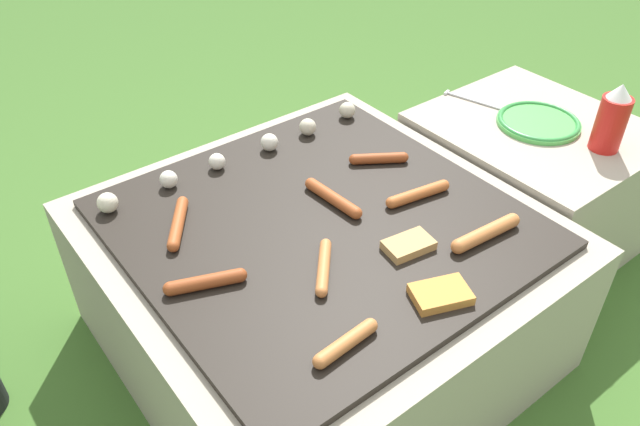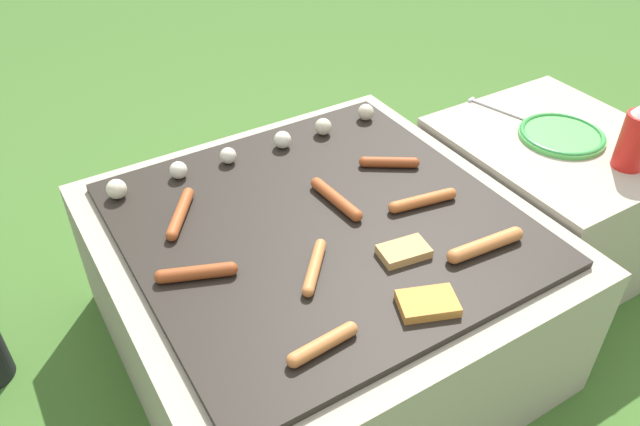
{
  "view_description": "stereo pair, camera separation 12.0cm",
  "coord_description": "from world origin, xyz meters",
  "px_view_note": "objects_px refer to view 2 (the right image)",
  "views": [
    {
      "loc": [
        -0.66,
        -0.85,
        1.26
      ],
      "look_at": [
        0.0,
        0.0,
        0.42
      ],
      "focal_mm": 35.0,
      "sensor_mm": 36.0,
      "label": 1
    },
    {
      "loc": [
        -0.56,
        -0.92,
        1.26
      ],
      "look_at": [
        0.0,
        0.0,
        0.42
      ],
      "focal_mm": 35.0,
      "sensor_mm": 36.0,
      "label": 2
    }
  ],
  "objects_px": {
    "sausage_front_center": "(314,267)",
    "plate_colorful": "(562,135)",
    "condiment_bottle": "(637,136)",
    "fork_utensil": "(494,108)"
  },
  "relations": [
    {
      "from": "sausage_front_center",
      "to": "plate_colorful",
      "type": "height_order",
      "value": "sausage_front_center"
    },
    {
      "from": "sausage_front_center",
      "to": "plate_colorful",
      "type": "distance_m",
      "value": 0.83
    },
    {
      "from": "condiment_bottle",
      "to": "fork_utensil",
      "type": "xyz_separation_m",
      "value": [
        -0.07,
        0.39,
        -0.08
      ]
    },
    {
      "from": "plate_colorful",
      "to": "fork_utensil",
      "type": "distance_m",
      "value": 0.21
    },
    {
      "from": "sausage_front_center",
      "to": "fork_utensil",
      "type": "bearing_deg",
      "value": 21.63
    },
    {
      "from": "condiment_bottle",
      "to": "fork_utensil",
      "type": "relative_size",
      "value": 1.02
    },
    {
      "from": "sausage_front_center",
      "to": "condiment_bottle",
      "type": "xyz_separation_m",
      "value": [
        0.86,
        -0.08,
        0.07
      ]
    },
    {
      "from": "fork_utensil",
      "to": "sausage_front_center",
      "type": "bearing_deg",
      "value": -158.37
    },
    {
      "from": "condiment_bottle",
      "to": "fork_utensil",
      "type": "bearing_deg",
      "value": 100.73
    },
    {
      "from": "condiment_bottle",
      "to": "fork_utensil",
      "type": "distance_m",
      "value": 0.4
    }
  ]
}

